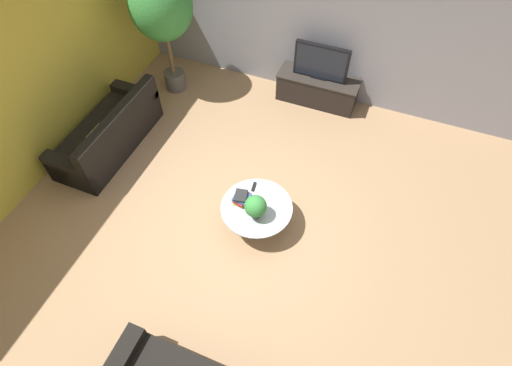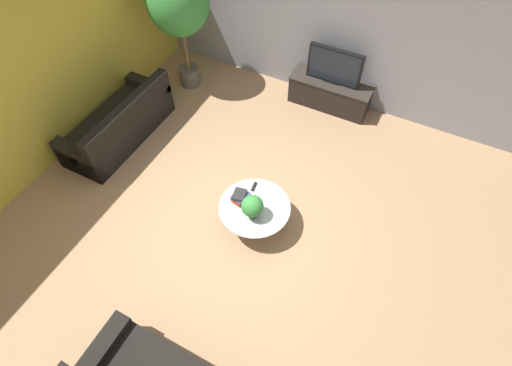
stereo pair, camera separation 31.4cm
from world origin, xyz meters
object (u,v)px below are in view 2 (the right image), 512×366
(coffee_table, at_px, (255,212))
(potted_palm_tall, at_px, (178,4))
(couch_by_wall, at_px, (120,125))
(potted_plant_tabletop, at_px, (252,206))
(television, at_px, (335,66))
(media_console, at_px, (330,93))

(coffee_table, relative_size, potted_palm_tall, 0.44)
(couch_by_wall, relative_size, potted_palm_tall, 0.89)
(couch_by_wall, height_order, potted_plant_tabletop, couch_by_wall)
(coffee_table, xyz_separation_m, couch_by_wall, (-2.79, 0.53, -0.01))
(potted_palm_tall, xyz_separation_m, potted_plant_tabletop, (2.61, -2.42, -0.96))
(potted_palm_tall, height_order, potted_plant_tabletop, potted_palm_tall)
(coffee_table, distance_m, couch_by_wall, 2.84)
(potted_palm_tall, relative_size, potted_plant_tabletop, 6.12)
(coffee_table, height_order, potted_palm_tall, potted_palm_tall)
(coffee_table, xyz_separation_m, potted_plant_tabletop, (0.04, -0.13, 0.33))
(television, distance_m, coffee_table, 2.95)
(television, height_order, coffee_table, television)
(potted_plant_tabletop, bearing_deg, television, 90.38)
(media_console, xyz_separation_m, potted_palm_tall, (-2.59, -0.62, 1.31))
(potted_palm_tall, bearing_deg, television, 13.40)
(television, height_order, potted_palm_tall, potted_palm_tall)
(coffee_table, xyz_separation_m, potted_palm_tall, (-2.57, 2.28, 1.29))
(coffee_table, distance_m, potted_plant_tabletop, 0.36)
(couch_by_wall, xyz_separation_m, potted_plant_tabletop, (2.83, -0.66, 0.34))
(coffee_table, bearing_deg, potted_plant_tabletop, -73.76)
(couch_by_wall, bearing_deg, potted_palm_tall, 172.90)
(coffee_table, distance_m, potted_palm_tall, 3.67)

